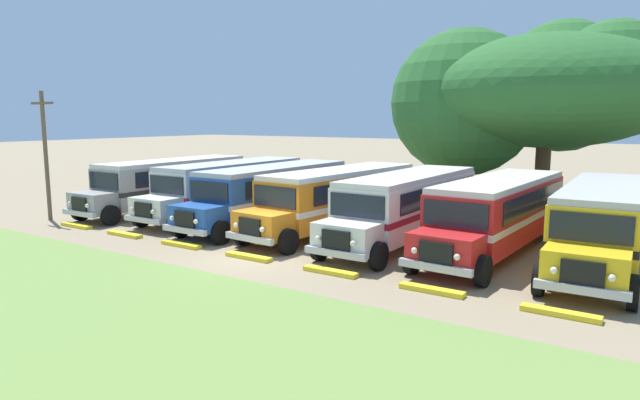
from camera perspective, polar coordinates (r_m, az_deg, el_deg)
ground_plane at (r=20.80m, az=-6.86°, el=-5.90°), size 220.00×220.00×0.00m
foreground_grass_strip at (r=16.00m, az=-25.29°, el=-11.12°), size 80.00×10.52×0.01m
parked_bus_slot_0 at (r=32.13m, az=-15.26°, el=1.83°), size 2.76×10.85×2.82m
parked_bus_slot_1 at (r=29.73m, az=-9.39°, el=1.50°), size 2.78×10.85×2.82m
parked_bus_slot_2 at (r=27.11m, az=-4.97°, el=0.91°), size 2.72×10.85×2.82m
parked_bus_slot_3 at (r=25.26m, az=1.89°, el=0.38°), size 3.37×10.94×2.82m
parked_bus_slot_4 at (r=23.48m, az=9.08°, el=-0.35°), size 2.70×10.84×2.82m
parked_bus_slot_5 at (r=22.40m, az=18.00°, el=-1.09°), size 3.09×10.89×2.82m
parked_bus_slot_6 at (r=21.79m, az=27.28°, el=-1.88°), size 3.00×10.88×2.82m
curb_wheelstop_0 at (r=28.61m, az=-23.97°, el=-2.45°), size 2.00×0.36×0.15m
curb_wheelstop_1 at (r=25.71m, az=-19.63°, el=-3.38°), size 2.00×0.36×0.15m
curb_wheelstop_2 at (r=22.99m, az=-14.23°, el=-4.51°), size 2.00×0.36×0.15m
curb_wheelstop_3 at (r=20.55m, az=-7.43°, el=-5.87°), size 2.00×0.36×0.15m
curb_wheelstop_4 at (r=18.48m, az=1.08°, el=-7.45°), size 2.00×0.36×0.15m
curb_wheelstop_5 at (r=16.92m, az=11.52°, el=-9.14°), size 2.00×0.36×0.15m
curb_wheelstop_6 at (r=16.02m, az=23.69°, el=-10.72°), size 2.00×0.36×0.15m
broad_shade_tree at (r=35.86m, az=21.58°, el=10.39°), size 15.99×15.94×11.41m
utility_pole at (r=30.84m, az=-26.62°, el=4.51°), size 1.80×0.20×6.48m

